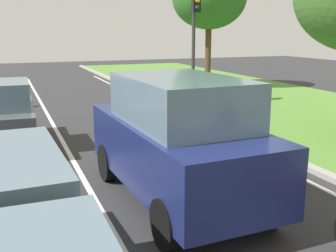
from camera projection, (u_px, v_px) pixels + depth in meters
ground_plane at (85, 136)px, 12.15m from camera, size 60.00×60.00×0.00m
lane_line_center at (61, 138)px, 11.89m from camera, size 0.12×32.00×0.01m
lane_line_right_edge at (195, 126)px, 13.44m from camera, size 0.12×32.00×0.01m
grass_verge_right at (315, 114)px, 15.20m from camera, size 9.00×48.00×0.06m
curb_right at (209, 123)px, 13.61m from camera, size 0.24×48.00×0.12m
car_suv_ahead at (178, 139)px, 7.29m from camera, size 2.12×4.57×2.28m
car_hatchback_far at (1, 115)px, 10.77m from camera, size 1.83×3.75×1.78m
traffic_light_near_right at (195, 23)px, 16.37m from camera, size 0.32×0.50×4.96m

